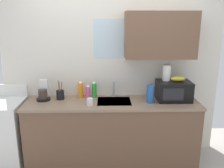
{
  "coord_description": "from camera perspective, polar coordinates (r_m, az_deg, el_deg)",
  "views": [
    {
      "loc": [
        -0.07,
        -3.13,
        1.99
      ],
      "look_at": [
        0.0,
        0.0,
        1.15
      ],
      "focal_mm": 38.53,
      "sensor_mm": 36.0,
      "label": 1
    }
  ],
  "objects": [
    {
      "name": "banana_bunch",
      "position": [
        3.42,
        15.39,
        1.2
      ],
      "size": [
        0.2,
        0.11,
        0.07
      ],
      "primitive_type": "ellipsoid",
      "color": "gold",
      "rests_on": "microwave"
    },
    {
      "name": "dish_soap_bottle_orange",
      "position": [
        3.5,
        -7.44,
        -1.25
      ],
      "size": [
        0.07,
        0.07,
        0.25
      ],
      "color": "orange",
      "rests_on": "counter_unit"
    },
    {
      "name": "mug_white",
      "position": [
        3.17,
        -5.23,
        -4.22
      ],
      "size": [
        0.08,
        0.08,
        0.09
      ],
      "primitive_type": "cylinder",
      "color": "white",
      "rests_on": "counter_unit"
    },
    {
      "name": "coffee_maker",
      "position": [
        3.5,
        -15.94,
        -1.93
      ],
      "size": [
        0.19,
        0.21,
        0.28
      ],
      "color": "black",
      "rests_on": "counter_unit"
    },
    {
      "name": "microwave",
      "position": [
        3.44,
        14.39,
        -1.55
      ],
      "size": [
        0.46,
        0.35,
        0.27
      ],
      "color": "black",
      "rests_on": "counter_unit"
    },
    {
      "name": "sink_faucet",
      "position": [
        3.51,
        0.37,
        -1.22
      ],
      "size": [
        0.03,
        0.03,
        0.22
      ],
      "primitive_type": "cylinder",
      "color": "#B2B5BA",
      "rests_on": "counter_unit"
    },
    {
      "name": "counter_unit",
      "position": [
        3.48,
        0.01,
        -11.05
      ],
      "size": [
        2.39,
        0.63,
        0.9
      ],
      "color": "brown",
      "rests_on": "ground"
    },
    {
      "name": "kitchen_wall_assembly",
      "position": [
        3.5,
        1.94,
        4.6
      ],
      "size": [
        3.16,
        0.42,
        2.5
      ],
      "color": "silver",
      "rests_on": "ground"
    },
    {
      "name": "dish_soap_bottle_green",
      "position": [
        3.46,
        -4.24,
        -1.36
      ],
      "size": [
        0.07,
        0.07,
        0.25
      ],
      "color": "green",
      "rests_on": "counter_unit"
    },
    {
      "name": "utensil_crock",
      "position": [
        3.47,
        -12.17,
        -2.43
      ],
      "size": [
        0.11,
        0.11,
        0.27
      ],
      "color": "black",
      "rests_on": "counter_unit"
    },
    {
      "name": "dish_soap_bottle_pink",
      "position": [
        3.44,
        -5.68,
        -1.81
      ],
      "size": [
        0.07,
        0.07,
        0.21
      ],
      "color": "#E55999",
      "rests_on": "counter_unit"
    },
    {
      "name": "cereal_canister",
      "position": [
        3.28,
        9.11,
        -2.37
      ],
      "size": [
        0.1,
        0.1,
        0.24
      ],
      "primitive_type": "cylinder",
      "color": "#2659A5",
      "rests_on": "counter_unit"
    },
    {
      "name": "paper_towel_roll",
      "position": [
        3.41,
        12.82,
        2.62
      ],
      "size": [
        0.11,
        0.11,
        0.22
      ],
      "primitive_type": "cylinder",
      "color": "white",
      "rests_on": "microwave"
    },
    {
      "name": "stove_range",
      "position": [
        3.78,
        -24.41,
        -10.31
      ],
      "size": [
        0.6,
        0.6,
        1.08
      ],
      "color": "white",
      "rests_on": "ground"
    }
  ]
}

